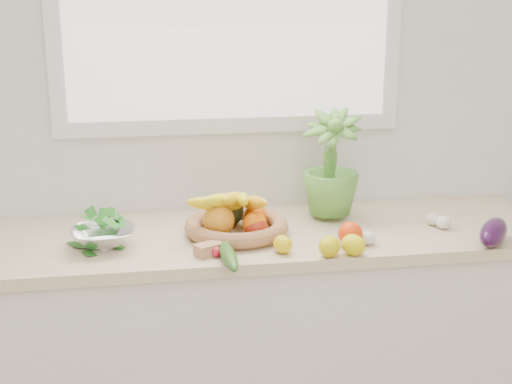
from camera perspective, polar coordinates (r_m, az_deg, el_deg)
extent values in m
cube|color=white|center=(2.70, -2.18, 7.96)|extent=(4.50, 0.02, 2.70)
cube|color=silver|center=(2.70, -1.14, -12.66)|extent=(2.20, 0.58, 0.86)
cube|color=beige|center=(2.52, -1.20, -3.64)|extent=(2.24, 0.62, 0.04)
sphere|color=#EC3B07|center=(2.39, 7.55, -3.34)|extent=(0.10, 0.10, 0.08)
ellipsoid|color=yellow|center=(2.31, 2.14, -4.20)|extent=(0.07, 0.09, 0.06)
ellipsoid|color=#D7C50B|center=(2.29, 5.90, -4.35)|extent=(0.10, 0.11, 0.07)
ellipsoid|color=yellow|center=(2.31, 7.78, -4.21)|extent=(0.10, 0.11, 0.07)
sphere|color=#A8240D|center=(2.42, 0.02, -2.94)|extent=(0.09, 0.09, 0.08)
cube|color=tan|center=(2.31, -3.43, -4.51)|extent=(0.13, 0.10, 0.04)
ellipsoid|color=silver|center=(2.66, 13.95, -2.11)|extent=(0.07, 0.07, 0.04)
ellipsoid|color=silver|center=(2.63, 14.75, -2.36)|extent=(0.07, 0.07, 0.05)
ellipsoid|color=white|center=(2.41, 8.90, -3.65)|extent=(0.06, 0.06, 0.05)
ellipsoid|color=#2E0D32|center=(2.51, 18.46, -3.07)|extent=(0.20, 0.22, 0.09)
ellipsoid|color=#2A5117|center=(2.23, -2.24, -5.09)|extent=(0.06, 0.26, 0.05)
sphere|color=red|center=(2.28, -3.19, -4.81)|extent=(0.04, 0.04, 0.03)
imported|color=#599A38|center=(2.62, 5.98, 2.37)|extent=(0.28, 0.28, 0.39)
cylinder|color=tan|center=(2.49, -1.56, -3.30)|extent=(0.40, 0.40, 0.01)
torus|color=#B0784E|center=(2.48, -1.57, -2.74)|extent=(0.48, 0.48, 0.06)
sphere|color=orange|center=(2.43, -3.00, -2.27)|extent=(0.14, 0.14, 0.11)
sphere|color=orange|center=(2.43, -0.11, -2.60)|extent=(0.11, 0.11, 0.08)
sphere|color=#EE5F07|center=(2.52, -0.02, -1.90)|extent=(0.10, 0.10, 0.08)
ellipsoid|color=black|center=(2.53, -2.02, -1.48)|extent=(0.12, 0.12, 0.11)
ellipsoid|color=yellow|center=(2.43, -3.30, -0.97)|extent=(0.23, 0.15, 0.10)
ellipsoid|color=#FFF515|center=(2.44, -2.55, -0.67)|extent=(0.19, 0.21, 0.10)
ellipsoid|color=yellow|center=(2.43, -1.79, -0.53)|extent=(0.14, 0.24, 0.10)
ellipsoid|color=#FFF315|center=(2.45, -1.06, -0.60)|extent=(0.07, 0.24, 0.10)
ellipsoid|color=#FFB115|center=(2.45, -0.27, -0.83)|extent=(0.10, 0.24, 0.10)
cylinder|color=silver|center=(2.42, -12.08, -4.17)|extent=(0.09, 0.09, 0.02)
imported|color=silver|center=(2.41, -12.13, -3.44)|extent=(0.23, 0.23, 0.05)
ellipsoid|color=#236B1A|center=(2.39, -12.18, -2.51)|extent=(0.17, 0.17, 0.06)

